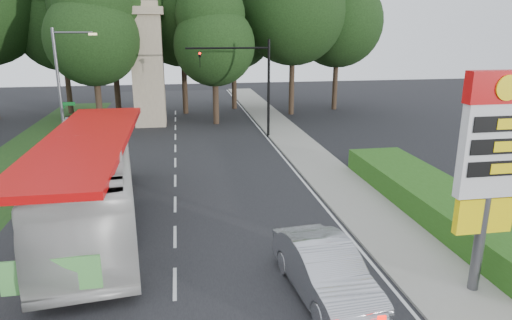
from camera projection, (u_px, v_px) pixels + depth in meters
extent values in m
cube|color=black|center=(175.00, 197.00, 22.29)|extent=(14.00, 80.00, 0.02)
cube|color=gray|center=(341.00, 186.00, 23.64)|extent=(3.00, 80.00, 0.12)
cube|color=#193814|center=(9.00, 171.00, 26.45)|extent=(5.00, 50.00, 0.02)
cube|color=#255015|center=(437.00, 201.00, 20.19)|extent=(3.00, 14.00, 1.20)
cylinder|color=#59595E|center=(479.00, 245.00, 13.86)|extent=(0.32, 0.32, 3.20)
cube|color=yellow|center=(483.00, 215.00, 13.58)|extent=(1.80, 0.25, 1.10)
cube|color=silver|center=(493.00, 150.00, 13.02)|extent=(2.00, 0.35, 2.80)
cube|color=red|center=(502.00, 87.00, 12.52)|extent=(2.10, 0.40, 0.90)
cylinder|color=yellow|center=(508.00, 88.00, 12.31)|extent=(0.70, 0.05, 0.70)
cube|color=black|center=(502.00, 124.00, 12.62)|extent=(1.70, 0.04, 0.45)
cube|color=black|center=(498.00, 147.00, 12.80)|extent=(1.70, 0.04, 0.45)
cube|color=black|center=(495.00, 169.00, 12.98)|extent=(1.70, 0.04, 0.45)
cylinder|color=black|center=(269.00, 89.00, 33.79)|extent=(0.20, 0.20, 7.20)
cylinder|color=black|center=(228.00, 48.00, 32.47)|extent=(6.00, 0.14, 0.14)
imported|color=black|center=(200.00, 52.00, 32.22)|extent=(0.18, 0.22, 1.10)
sphere|color=#FF0C05|center=(200.00, 53.00, 32.10)|extent=(0.18, 0.18, 0.18)
cylinder|color=#59595E|center=(60.00, 92.00, 29.50)|extent=(0.20, 0.20, 8.00)
cylinder|color=#59595E|center=(73.00, 32.00, 28.67)|extent=(2.40, 0.12, 0.12)
cube|color=#FFE599|center=(93.00, 34.00, 28.89)|extent=(0.50, 0.22, 0.14)
cube|color=#0C591E|center=(68.00, 104.00, 29.80)|extent=(0.85, 0.04, 0.22)
cube|color=#0C591E|center=(63.00, 107.00, 30.23)|extent=(0.04, 0.85, 0.22)
cube|color=gray|center=(148.00, 72.00, 37.77)|extent=(2.50, 2.50, 9.00)
cube|color=gray|center=(144.00, 11.00, 36.44)|extent=(3.00, 3.00, 0.60)
cube|color=gray|center=(144.00, 4.00, 36.30)|extent=(2.20, 2.20, 0.50)
cylinder|color=#2D2116|center=(68.00, 85.00, 43.62)|extent=(0.50, 0.50, 5.40)
sphere|color=black|center=(61.00, 25.00, 42.08)|extent=(8.40, 8.40, 8.40)
cylinder|color=#2D2116|center=(117.00, 83.00, 40.48)|extent=(0.50, 0.50, 6.48)
sphere|color=black|center=(110.00, 4.00, 38.63)|extent=(10.08, 10.08, 10.08)
cylinder|color=#2D2116|center=(185.00, 83.00, 43.42)|extent=(0.50, 0.50, 5.94)
sphere|color=black|center=(182.00, 16.00, 41.72)|extent=(9.24, 9.24, 9.24)
cylinder|color=#2D2116|center=(234.00, 83.00, 46.21)|extent=(0.50, 0.50, 5.22)
sphere|color=black|center=(233.00, 28.00, 44.72)|extent=(8.12, 8.12, 8.12)
cylinder|color=#2D2116|center=(292.00, 82.00, 43.10)|extent=(0.50, 0.50, 6.12)
sphere|color=black|center=(293.00, 12.00, 41.35)|extent=(9.52, 9.52, 9.52)
cylinder|color=#2D2116|center=(335.00, 82.00, 45.87)|extent=(0.50, 0.50, 5.58)
sphere|color=black|center=(338.00, 22.00, 44.28)|extent=(8.68, 8.68, 8.68)
cylinder|color=#2D2116|center=(99.00, 101.00, 36.79)|extent=(0.50, 0.50, 4.68)
sphere|color=black|center=(93.00, 39.00, 35.45)|extent=(7.28, 7.28, 7.28)
sphere|color=black|center=(89.00, 4.00, 34.73)|extent=(6.24, 6.24, 6.24)
cylinder|color=#2D2116|center=(216.00, 99.00, 38.83)|extent=(0.50, 0.50, 4.32)
sphere|color=black|center=(214.00, 45.00, 37.60)|extent=(6.72, 6.72, 6.72)
sphere|color=black|center=(214.00, 15.00, 36.93)|extent=(5.76, 5.76, 5.76)
imported|color=silver|center=(91.00, 181.00, 18.78)|extent=(4.74, 13.84, 3.78)
imported|color=#A9AAB1|center=(325.00, 271.00, 13.88)|extent=(2.32, 5.33, 1.70)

